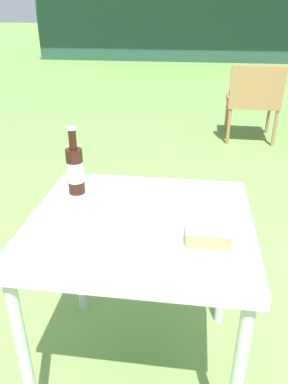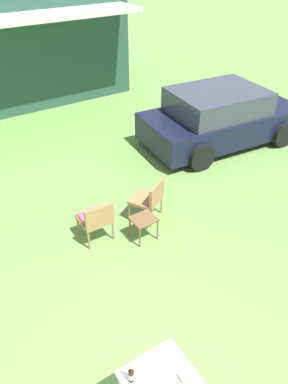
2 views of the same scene
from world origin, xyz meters
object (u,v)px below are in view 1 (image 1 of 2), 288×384
at_px(wicker_chair_cushioned, 253,97).
at_px(cola_bottle_near, 75,169).
at_px(patio_table, 140,240).
at_px(cake_on_plate, 204,236).

bearing_deg(wicker_chair_cushioned, cola_bottle_near, 71.10).
distance_m(wicker_chair_cushioned, patio_table, 3.13).
distance_m(patio_table, cola_bottle_near, 0.36).
bearing_deg(cake_on_plate, wicker_chair_cushioned, 79.90).
relative_size(patio_table, cake_on_plate, 3.44).
bearing_deg(wicker_chair_cushioned, cake_on_plate, 80.80).
height_order(patio_table, cake_on_plate, cake_on_plate).
xyz_separation_m(patio_table, cola_bottle_near, (-0.26, 0.16, 0.18)).
distance_m(patio_table, cake_on_plate, 0.26).
distance_m(wicker_chair_cushioned, cake_on_plate, 3.20).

